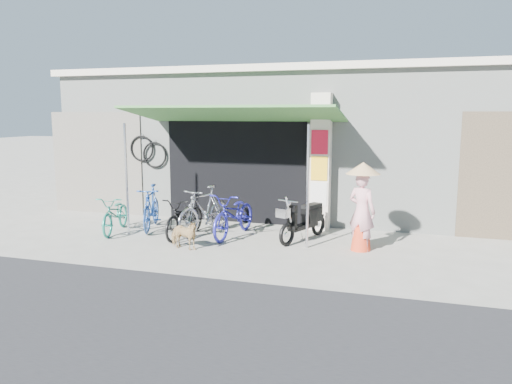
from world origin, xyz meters
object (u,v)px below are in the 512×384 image
(bike_blue, at_px, (151,207))
(moped, at_px, (304,220))
(bike_teal, at_px, (116,214))
(bike_silver, at_px, (204,210))
(bike_black, at_px, (185,217))
(bike_navy, at_px, (235,214))
(nun, at_px, (362,207))
(street_dog, at_px, (183,235))

(bike_blue, xyz_separation_m, moped, (3.46, 0.05, -0.08))
(bike_teal, height_order, bike_silver, bike_silver)
(bike_black, bearing_deg, bike_navy, 19.96)
(bike_teal, distance_m, bike_navy, 2.62)
(bike_teal, xyz_separation_m, bike_blue, (0.59, 0.49, 0.09))
(bike_black, relative_size, bike_silver, 0.94)
(moped, xyz_separation_m, nun, (1.18, -0.43, 0.42))
(bike_silver, relative_size, nun, 1.02)
(bike_teal, xyz_separation_m, bike_black, (1.61, 0.08, 0.02))
(bike_navy, xyz_separation_m, nun, (2.64, -0.30, 0.36))
(bike_teal, distance_m, bike_black, 1.61)
(bike_blue, height_order, bike_silver, bike_silver)
(bike_black, bearing_deg, bike_blue, 159.47)
(bike_silver, xyz_separation_m, bike_navy, (0.70, -0.04, -0.04))
(street_dog, distance_m, moped, 2.47)
(bike_blue, bearing_deg, bike_navy, -20.42)
(bike_silver, distance_m, street_dog, 1.32)
(street_dog, distance_m, nun, 3.40)
(bike_silver, distance_m, moped, 2.17)
(bike_teal, relative_size, bike_blue, 0.94)
(nun, bearing_deg, bike_silver, 19.54)
(nun, bearing_deg, bike_blue, 20.64)
(bike_teal, xyz_separation_m, street_dog, (2.01, -0.84, -0.12))
(bike_silver, bearing_deg, bike_black, -111.36)
(street_dog, relative_size, moped, 0.44)
(bike_silver, bearing_deg, bike_teal, -151.38)
(bike_blue, relative_size, nun, 0.98)
(bike_blue, distance_m, bike_black, 1.10)
(bike_teal, distance_m, street_dog, 2.18)
(bike_blue, height_order, street_dog, bike_blue)
(street_dog, xyz_separation_m, nun, (3.22, 0.95, 0.55))
(bike_blue, xyz_separation_m, bike_navy, (2.00, -0.08, -0.02))
(bike_teal, height_order, moped, moped)
(bike_blue, xyz_separation_m, nun, (4.64, -0.38, 0.34))
(street_dog, bearing_deg, bike_blue, 57.88)
(nun, bearing_deg, bike_black, 25.81)
(moped, relative_size, nun, 0.92)
(bike_teal, relative_size, nun, 0.93)
(bike_blue, xyz_separation_m, bike_black, (1.02, -0.41, -0.07))
(bike_silver, bearing_deg, bike_blue, -166.67)
(bike_teal, bearing_deg, bike_blue, 25.37)
(bike_teal, xyz_separation_m, nun, (5.23, 0.11, 0.43))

